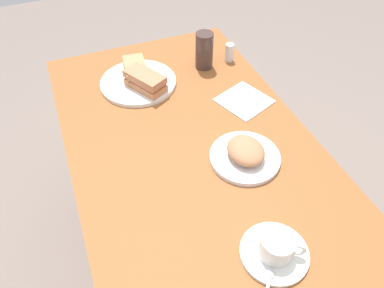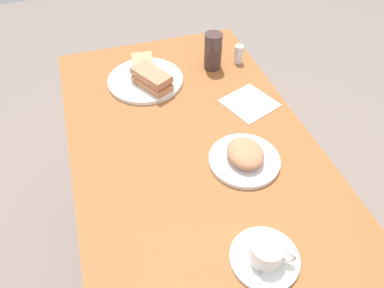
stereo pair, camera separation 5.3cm
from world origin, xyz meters
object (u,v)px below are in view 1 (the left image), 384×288
dining_table (196,177)px  spoon (269,282)px  sandwich_plate (138,82)px  sandwich_back (145,81)px  side_plate (245,157)px  napkin (244,101)px  coffee_cup (277,246)px  coffee_saucer (274,253)px  drinking_glass (204,51)px  salt_shaker (229,52)px  sandwich_front (136,70)px

dining_table → spoon: size_ratio=15.30×
sandwich_plate → sandwich_back: size_ratio=1.68×
side_plate → napkin: size_ratio=1.34×
coffee_cup → napkin: size_ratio=0.64×
coffee_saucer → sandwich_plate: bearing=-171.4°
sandwich_plate → spoon: spoon is taller
napkin → drinking_glass: size_ratio=1.12×
dining_table → side_plate: 0.19m
coffee_saucer → napkin: bearing=159.9°
spoon → coffee_cup: bearing=138.5°
coffee_cup → salt_shaker: size_ratio=1.41×
sandwich_front → salt_shaker: (0.01, 0.36, -0.00)m
napkin → spoon: bearing=-22.5°
salt_shaker → spoon: bearing=-19.9°
sandwich_plate → sandwich_back: (0.05, 0.01, 0.04)m
spoon → drinking_glass: bearing=166.7°
dining_table → coffee_cup: bearing=7.2°
sandwich_plate → sandwich_back: bearing=16.3°
dining_table → spoon: (0.42, -0.00, 0.14)m
sandwich_back → spoon: (0.75, 0.05, -0.03)m
sandwich_plate → sandwich_front: 0.04m
napkin → salt_shaker: size_ratio=2.19×
coffee_cup → drinking_glass: (-0.76, 0.14, 0.03)m
salt_shaker → sandwich_back: bearing=-79.1°
side_plate → salt_shaker: salt_shaker is taller
sandwich_back → sandwich_front: bearing=-171.0°
sandwich_back → coffee_cup: 0.70m
salt_shaker → dining_table: bearing=-36.8°
sandwich_back → dining_table: bearing=9.3°
side_plate → napkin: bearing=153.1°
sandwich_back → spoon: 0.75m
sandwich_back → salt_shaker: size_ratio=2.31×
sandwich_back → drinking_glass: 0.25m
sandwich_plate → salt_shaker: 0.36m
sandwich_plate → spoon: 0.80m
sandwich_plate → drinking_glass: drinking_glass is taller
coffee_cup → side_plate: bearing=166.2°
napkin → sandwich_front: bearing=-129.8°
sandwich_plate → spoon: bearing=4.6°
spoon → coffee_saucer: bearing=139.8°
sandwich_plate → salt_shaker: bearing=92.9°
coffee_cup → spoon: bearing=-41.5°
sandwich_plate → side_plate: (0.45, 0.18, 0.00)m
coffee_saucer → sandwich_back: bearing=-171.9°
drinking_glass → napkin: bearing=11.0°
spoon → drinking_glass: size_ratio=0.62×
sandwich_plate → salt_shaker: salt_shaker is taller
coffee_cup → dining_table: bearing=-172.8°
sandwich_plate → drinking_glass: (-0.02, 0.26, 0.06)m
coffee_cup → side_plate: size_ratio=0.48×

